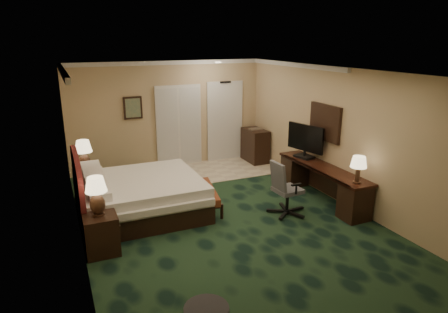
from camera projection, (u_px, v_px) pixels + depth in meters
name	position (u px, v px, depth m)	size (l,w,h in m)	color
floor	(228.00, 223.00, 7.25)	(5.00, 7.50, 0.00)	black
ceiling	(229.00, 72.00, 6.48)	(5.00, 7.50, 0.00)	silver
wall_back	(169.00, 115.00, 10.16)	(5.00, 0.00, 2.70)	tan
wall_front	(400.00, 257.00, 3.57)	(5.00, 0.00, 2.70)	tan
wall_left	(75.00, 170.00, 5.91)	(0.00, 7.50, 2.70)	tan
wall_right	(345.00, 138.00, 7.82)	(0.00, 7.50, 2.70)	tan
crown_molding	(229.00, 75.00, 6.49)	(5.00, 7.50, 0.10)	silver
tile_patch	(214.00, 170.00, 10.14)	(3.20, 1.70, 0.01)	beige
headboard	(79.00, 188.00, 7.00)	(0.12, 2.00, 1.40)	#491210
entry_door	(225.00, 122.00, 10.81)	(1.02, 0.06, 2.18)	silver
closet_doors	(179.00, 126.00, 10.31)	(1.20, 0.06, 2.10)	silver
wall_art	(133.00, 108.00, 9.71)	(0.45, 0.06, 0.55)	#4B6C5B
wall_mirror	(325.00, 122.00, 8.27)	(0.05, 0.95, 0.75)	white
bed	(143.00, 196.00, 7.58)	(2.17, 2.01, 0.69)	white
nightstand_near	(101.00, 233.00, 6.21)	(0.50, 0.58, 0.63)	black
nightstand_far	(87.00, 186.00, 8.18)	(0.51, 0.58, 0.64)	black
lamp_near	(97.00, 196.00, 6.02)	(0.33, 0.33, 0.62)	black
lamp_far	(84.00, 156.00, 8.02)	(0.34, 0.34, 0.64)	black
bed_bench	(203.00, 199.00, 7.78)	(0.44, 1.27, 0.43)	brown
desk	(322.00, 183.00, 8.20)	(0.54, 2.50, 0.72)	black
tv	(305.00, 141.00, 8.61)	(0.08, 0.95, 0.74)	black
desk_lamp	(358.00, 170.00, 7.12)	(0.29, 0.29, 0.51)	black
desk_chair	(288.00, 188.00, 7.50)	(0.62, 0.58, 1.06)	#4F4F57
minibar	(255.00, 145.00, 10.78)	(0.47, 0.84, 0.88)	black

